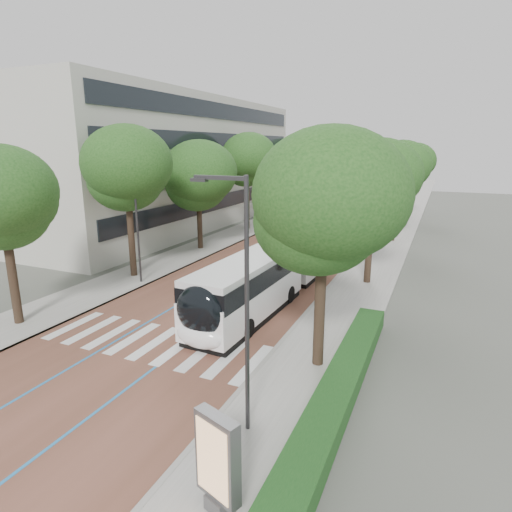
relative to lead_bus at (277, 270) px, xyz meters
The scene contains 20 objects.
ground 9.98m from the lead_bus, 108.04° to the right, with size 160.00×160.00×0.00m, color #51544C.
road 30.83m from the lead_bus, 95.68° to the left, with size 11.00×140.00×0.02m, color brown.
sidewalk_left 32.44m from the lead_bus, 109.00° to the left, with size 4.00×140.00×0.12m, color gray.
sidewalk_right 31.00m from the lead_bus, 81.74° to the left, with size 4.00×140.00×0.12m, color gray.
kerb_left 31.88m from the lead_bus, 105.76° to the left, with size 0.20×140.00×0.14m, color gray.
kerb_right 30.79m from the lead_bus, 85.24° to the left, with size 0.20×140.00×0.14m, color gray.
zebra_crossing 8.98m from the lead_bus, 108.82° to the right, with size 10.55×3.60×0.01m.
lane_line_left 31.03m from the lead_bus, 98.63° to the left, with size 0.12×126.00×0.01m, color #2473B4.
lane_line_right 30.72m from the lead_bus, 92.71° to the left, with size 0.12×126.00×0.01m, color #2473B4.
office_building 29.73m from the lead_bus, 140.39° to the left, with size 18.11×40.00×14.00m.
hedge 11.20m from the lead_bus, 57.12° to the right, with size 1.20×14.00×0.80m, color #174317.
streetlight_near 13.26m from the lead_bus, 73.89° to the right, with size 1.82×0.20×8.00m.
streetlight_far 13.52m from the lead_bus, 74.23° to the left, with size 1.82×0.20×8.00m.
lamp_post_left 9.58m from the lead_bus, behind, with size 0.14×0.14×8.00m, color #313133.
trees_left 20.62m from the lead_bus, 121.85° to the left, with size 6.33×60.61×9.69m.
trees_right 12.82m from the lead_bus, 66.91° to the left, with size 5.89×47.59×9.08m.
lead_bus is the anchor object (origin of this frame).
bus_queued_0 16.15m from the lead_bus, 92.18° to the left, with size 2.98×12.48×3.20m.
bus_queued_1 29.20m from the lead_bus, 90.62° to the left, with size 2.82×12.45×3.20m.
ad_panel 16.14m from the lead_bus, 74.11° to the right, with size 1.32×0.75×2.66m.
Camera 1 is at (11.82, -13.78, 8.90)m, focal length 30.00 mm.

